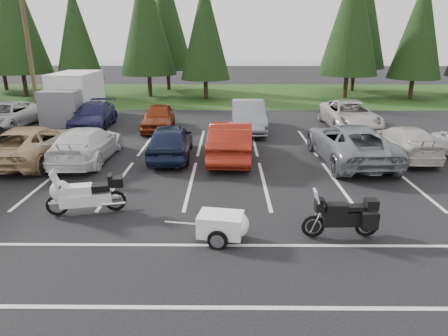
% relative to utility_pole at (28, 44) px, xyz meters
% --- Properties ---
extents(ground, '(120.00, 120.00, 0.00)m').
position_rel_utility_pole_xyz_m(ground, '(10.00, -12.00, -4.70)').
color(ground, black).
rests_on(ground, ground).
extents(grass_strip, '(80.00, 16.00, 0.01)m').
position_rel_utility_pole_xyz_m(grass_strip, '(10.00, 12.00, -4.69)').
color(grass_strip, '#1B3611').
rests_on(grass_strip, ground).
extents(lake_water, '(70.00, 50.00, 0.02)m').
position_rel_utility_pole_xyz_m(lake_water, '(14.00, 43.00, -4.70)').
color(lake_water, slate).
rests_on(lake_water, ground).
extents(utility_pole, '(1.60, 0.26, 9.00)m').
position_rel_utility_pole_xyz_m(utility_pole, '(0.00, 0.00, 0.00)').
color(utility_pole, '#473321').
rests_on(utility_pole, ground).
extents(box_truck, '(2.40, 5.60, 2.90)m').
position_rel_utility_pole_xyz_m(box_truck, '(2.00, 0.50, -3.25)').
color(box_truck, silver).
rests_on(box_truck, ground).
extents(stall_markings, '(32.00, 16.00, 0.01)m').
position_rel_utility_pole_xyz_m(stall_markings, '(10.00, -10.00, -4.69)').
color(stall_markings, silver).
rests_on(stall_markings, ground).
extents(conifer_2, '(5.10, 5.10, 11.89)m').
position_rel_utility_pole_xyz_m(conifer_2, '(-6.00, 10.80, 2.25)').
color(conifer_2, '#332316').
rests_on(conifer_2, ground).
extents(conifer_3, '(3.87, 3.87, 9.02)m').
position_rel_utility_pole_xyz_m(conifer_3, '(-0.50, 9.40, 0.57)').
color(conifer_3, '#332316').
rests_on(conifer_3, ground).
extents(conifer_4, '(4.80, 4.80, 11.17)m').
position_rel_utility_pole_xyz_m(conifer_4, '(5.00, 10.90, 1.83)').
color(conifer_4, '#332316').
rests_on(conifer_4, ground).
extents(conifer_5, '(4.14, 4.14, 9.63)m').
position_rel_utility_pole_xyz_m(conifer_5, '(10.00, 9.60, 0.93)').
color(conifer_5, '#332316').
rests_on(conifer_5, ground).
extents(conifer_6, '(4.93, 4.93, 11.48)m').
position_rel_utility_pole_xyz_m(conifer_6, '(22.00, 10.10, 2.01)').
color(conifer_6, '#332316').
rests_on(conifer_6, ground).
extents(conifer_7, '(4.27, 4.27, 9.94)m').
position_rel_utility_pole_xyz_m(conifer_7, '(27.50, 9.80, 1.11)').
color(conifer_7, '#332316').
rests_on(conifer_7, ground).
extents(conifer_back_b, '(4.97, 4.97, 11.58)m').
position_rel_utility_pole_xyz_m(conifer_back_b, '(6.00, 15.50, 2.07)').
color(conifer_back_b, '#332316').
rests_on(conifer_back_b, ground).
extents(conifer_back_c, '(5.50, 5.50, 12.81)m').
position_rel_utility_pole_xyz_m(conifer_back_c, '(24.00, 14.80, 2.80)').
color(conifer_back_c, '#332316').
rests_on(conifer_back_c, ground).
extents(car_near_2, '(2.54, 5.50, 1.53)m').
position_rel_utility_pole_xyz_m(car_near_2, '(3.47, -8.20, -3.93)').
color(car_near_2, tan).
rests_on(car_near_2, ground).
extents(car_near_3, '(2.13, 5.10, 1.47)m').
position_rel_utility_pole_xyz_m(car_near_3, '(5.80, -8.18, -3.96)').
color(car_near_3, white).
rests_on(car_near_3, ground).
extents(car_near_4, '(1.97, 4.57, 1.54)m').
position_rel_utility_pole_xyz_m(car_near_4, '(9.33, -7.67, -3.93)').
color(car_near_4, '#151E36').
rests_on(car_near_4, ground).
extents(car_near_5, '(2.03, 5.16, 1.67)m').
position_rel_utility_pole_xyz_m(car_near_5, '(12.02, -7.83, -3.86)').
color(car_near_5, maroon).
rests_on(car_near_5, ground).
extents(car_near_6, '(2.98, 5.95, 1.62)m').
position_rel_utility_pole_xyz_m(car_near_6, '(17.09, -8.15, -3.89)').
color(car_near_6, slate).
rests_on(car_near_6, ground).
extents(car_near_7, '(1.93, 4.72, 1.37)m').
position_rel_utility_pole_xyz_m(car_near_7, '(19.69, -7.41, -4.01)').
color(car_near_7, beige).
rests_on(car_near_7, ground).
extents(car_far_0, '(2.52, 5.44, 1.51)m').
position_rel_utility_pole_xyz_m(car_far_0, '(-1.05, -2.02, -3.94)').
color(car_far_0, silver).
rests_on(car_far_0, ground).
extents(car_far_1, '(2.23, 5.00, 1.42)m').
position_rel_utility_pole_xyz_m(car_far_1, '(4.01, -1.69, -3.99)').
color(car_far_1, '#1E1B44').
rests_on(car_far_1, ground).
extents(car_far_2, '(1.91, 4.31, 1.44)m').
position_rel_utility_pole_xyz_m(car_far_2, '(7.89, -2.18, -3.98)').
color(car_far_2, maroon).
rests_on(car_far_2, ground).
extents(car_far_3, '(1.82, 5.11, 1.68)m').
position_rel_utility_pole_xyz_m(car_far_3, '(13.02, -2.41, -3.86)').
color(car_far_3, slate).
rests_on(car_far_3, ground).
extents(car_far_4, '(2.63, 5.62, 1.56)m').
position_rel_utility_pole_xyz_m(car_far_4, '(18.94, -1.73, -3.92)').
color(car_far_4, '#B9B0AA').
rests_on(car_far_4, ground).
extents(touring_motorcycle, '(2.71, 1.35, 1.44)m').
position_rel_utility_pole_xyz_m(touring_motorcycle, '(7.56, -13.54, -3.98)').
color(touring_motorcycle, silver).
rests_on(touring_motorcycle, ground).
extents(cargo_trailer, '(1.81, 1.21, 0.78)m').
position_rel_utility_pole_xyz_m(cargo_trailer, '(11.67, -15.23, -4.31)').
color(cargo_trailer, white).
rests_on(cargo_trailer, ground).
extents(adventure_motorcycle, '(2.32, 0.88, 1.40)m').
position_rel_utility_pole_xyz_m(adventure_motorcycle, '(14.87, -15.00, -4.00)').
color(adventure_motorcycle, black).
rests_on(adventure_motorcycle, ground).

